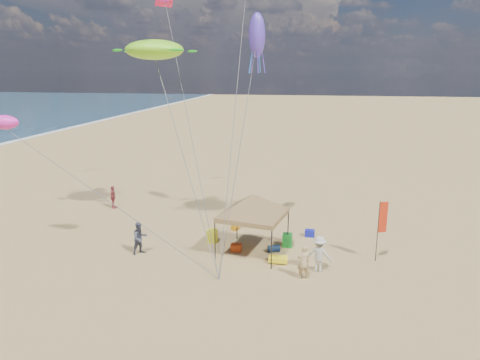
{
  "coord_description": "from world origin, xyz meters",
  "views": [
    {
      "loc": [
        3.55,
        -16.81,
        9.14
      ],
      "look_at": [
        0.0,
        3.0,
        4.0
      ],
      "focal_mm": 32.75,
      "sensor_mm": 36.0,
      "label": 1
    }
  ],
  "objects_px": {
    "feather_flag": "(382,221)",
    "cooler_blue": "(310,233)",
    "chair_yellow": "(212,236)",
    "canopy_tent": "(253,197)",
    "beach_cart": "(278,259)",
    "person_near_c": "(319,254)",
    "person_near_b": "(140,238)",
    "chair_green": "(287,240)",
    "person_near_a": "(303,262)",
    "person_far_a": "(113,197)",
    "cooler_red": "(236,248)"
  },
  "relations": [
    {
      "from": "feather_flag",
      "to": "cooler_blue",
      "type": "relative_size",
      "value": 5.68
    },
    {
      "from": "chair_yellow",
      "to": "canopy_tent",
      "type": "bearing_deg",
      "value": -23.63
    },
    {
      "from": "cooler_blue",
      "to": "chair_yellow",
      "type": "distance_m",
      "value": 5.48
    },
    {
      "from": "chair_yellow",
      "to": "cooler_blue",
      "type": "bearing_deg",
      "value": 18.64
    },
    {
      "from": "canopy_tent",
      "to": "cooler_blue",
      "type": "distance_m",
      "value": 4.85
    },
    {
      "from": "canopy_tent",
      "to": "cooler_blue",
      "type": "relative_size",
      "value": 10.59
    },
    {
      "from": "chair_yellow",
      "to": "beach_cart",
      "type": "bearing_deg",
      "value": -28.22
    },
    {
      "from": "canopy_tent",
      "to": "person_near_c",
      "type": "height_order",
      "value": "canopy_tent"
    },
    {
      "from": "chair_yellow",
      "to": "person_near_b",
      "type": "relative_size",
      "value": 0.42
    },
    {
      "from": "chair_green",
      "to": "person_near_a",
      "type": "distance_m",
      "value": 3.68
    },
    {
      "from": "chair_yellow",
      "to": "person_near_c",
      "type": "distance_m",
      "value": 6.27
    },
    {
      "from": "chair_yellow",
      "to": "person_near_c",
      "type": "bearing_deg",
      "value": -24.4
    },
    {
      "from": "canopy_tent",
      "to": "person_far_a",
      "type": "distance_m",
      "value": 11.99
    },
    {
      "from": "chair_yellow",
      "to": "person_far_a",
      "type": "bearing_deg",
      "value": 149.88
    },
    {
      "from": "canopy_tent",
      "to": "feather_flag",
      "type": "distance_m",
      "value": 6.29
    },
    {
      "from": "chair_green",
      "to": "chair_yellow",
      "type": "xyz_separation_m",
      "value": [
        -4.05,
        -0.12,
        0.0
      ]
    },
    {
      "from": "cooler_blue",
      "to": "chair_yellow",
      "type": "relative_size",
      "value": 0.77
    },
    {
      "from": "chair_green",
      "to": "person_near_b",
      "type": "height_order",
      "value": "person_near_b"
    },
    {
      "from": "feather_flag",
      "to": "beach_cart",
      "type": "relative_size",
      "value": 3.41
    },
    {
      "from": "cooler_red",
      "to": "person_far_a",
      "type": "distance_m",
      "value": 11.01
    },
    {
      "from": "person_near_c",
      "to": "cooler_blue",
      "type": "bearing_deg",
      "value": -72.75
    },
    {
      "from": "cooler_red",
      "to": "person_near_a",
      "type": "relative_size",
      "value": 0.34
    },
    {
      "from": "cooler_blue",
      "to": "cooler_red",
      "type": "bearing_deg",
      "value": -143.41
    },
    {
      "from": "chair_yellow",
      "to": "person_near_a",
      "type": "bearing_deg",
      "value": -34.22
    },
    {
      "from": "cooler_blue",
      "to": "person_far_a",
      "type": "height_order",
      "value": "person_far_a"
    },
    {
      "from": "person_near_b",
      "to": "cooler_blue",
      "type": "bearing_deg",
      "value": -25.58
    },
    {
      "from": "cooler_blue",
      "to": "beach_cart",
      "type": "distance_m",
      "value": 4.03
    },
    {
      "from": "chair_yellow",
      "to": "person_far_a",
      "type": "distance_m",
      "value": 9.21
    },
    {
      "from": "canopy_tent",
      "to": "chair_green",
      "type": "bearing_deg",
      "value": 34.55
    },
    {
      "from": "cooler_red",
      "to": "chair_green",
      "type": "distance_m",
      "value": 2.78
    },
    {
      "from": "chair_green",
      "to": "beach_cart",
      "type": "xyz_separation_m",
      "value": [
        -0.29,
        -2.14,
        -0.15
      ]
    },
    {
      "from": "cooler_red",
      "to": "chair_yellow",
      "type": "height_order",
      "value": "chair_yellow"
    },
    {
      "from": "person_far_a",
      "to": "canopy_tent",
      "type": "bearing_deg",
      "value": -131.87
    },
    {
      "from": "chair_yellow",
      "to": "person_near_b",
      "type": "bearing_deg",
      "value": -146.28
    },
    {
      "from": "chair_yellow",
      "to": "person_near_a",
      "type": "relative_size",
      "value": 0.44
    },
    {
      "from": "beach_cart",
      "to": "person_near_a",
      "type": "bearing_deg",
      "value": -48.13
    },
    {
      "from": "person_far_a",
      "to": "person_near_a",
      "type": "bearing_deg",
      "value": -134.92
    },
    {
      "from": "canopy_tent",
      "to": "feather_flag",
      "type": "xyz_separation_m",
      "value": [
        6.21,
        0.18,
        -0.95
      ]
    },
    {
      "from": "canopy_tent",
      "to": "person_near_b",
      "type": "distance_m",
      "value": 6.09
    },
    {
      "from": "chair_yellow",
      "to": "person_near_a",
      "type": "xyz_separation_m",
      "value": [
        5.01,
        -3.41,
        0.45
      ]
    },
    {
      "from": "beach_cart",
      "to": "person_near_a",
      "type": "relative_size",
      "value": 0.56
    },
    {
      "from": "person_near_a",
      "to": "feather_flag",
      "type": "bearing_deg",
      "value": -169.59
    },
    {
      "from": "cooler_red",
      "to": "person_near_a",
      "type": "xyz_separation_m",
      "value": [
        3.5,
        -2.43,
        0.61
      ]
    },
    {
      "from": "canopy_tent",
      "to": "chair_green",
      "type": "relative_size",
      "value": 8.17
    },
    {
      "from": "feather_flag",
      "to": "cooler_blue",
      "type": "xyz_separation_m",
      "value": [
        -3.4,
        2.61,
        -1.86
      ]
    },
    {
      "from": "feather_flag",
      "to": "beach_cart",
      "type": "bearing_deg",
      "value": -166.46
    },
    {
      "from": "feather_flag",
      "to": "chair_green",
      "type": "relative_size",
      "value": 4.38
    },
    {
      "from": "cooler_blue",
      "to": "person_near_a",
      "type": "height_order",
      "value": "person_near_a"
    },
    {
      "from": "canopy_tent",
      "to": "cooler_blue",
      "type": "height_order",
      "value": "canopy_tent"
    },
    {
      "from": "person_far_a",
      "to": "chair_yellow",
      "type": "bearing_deg",
      "value": -133.3
    }
  ]
}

